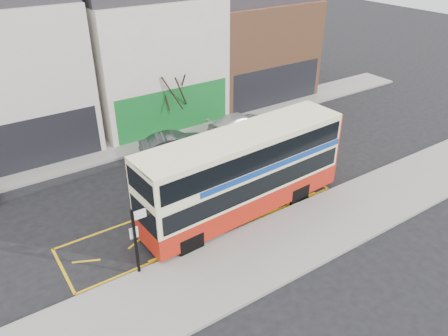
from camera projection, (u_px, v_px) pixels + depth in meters
ground at (222, 232)px, 20.66m from camera, size 120.00×120.00×0.00m
pavement at (251, 258)px, 18.97m from camera, size 40.00×4.00×0.15m
kerb at (226, 235)px, 20.36m from camera, size 40.00×0.15×0.15m
far_pavement at (129, 145)px, 28.56m from camera, size 50.00×3.00×0.15m
road_markings at (204, 216)px, 21.81m from camera, size 14.00×3.40×0.01m
terrace_left at (7, 65)px, 26.17m from camera, size 8.00×8.01×11.80m
terrace_green_shop at (145, 47)px, 30.65m from camera, size 9.00×8.01×11.30m
terrace_right at (247, 38)px, 35.26m from camera, size 9.00×8.01×10.30m
double_decker_bus at (244, 172)px, 21.08m from camera, size 11.00×3.07×4.35m
bus_stop_post at (136, 235)px, 17.29m from camera, size 0.77×0.13×3.10m
car_grey at (175, 144)px, 27.20m from camera, size 4.50×2.29×1.41m
car_white at (240, 124)px, 30.03m from camera, size 4.69×2.02×1.34m
street_tree_right at (172, 82)px, 28.59m from camera, size 2.48×2.48×5.36m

